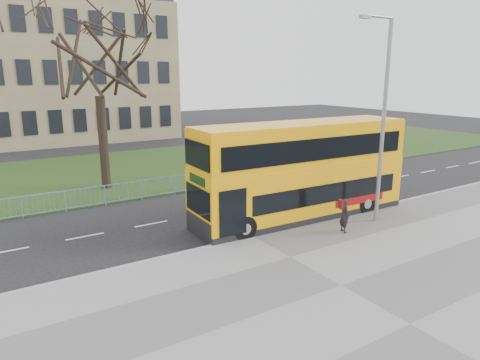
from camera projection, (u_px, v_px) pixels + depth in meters
name	position (u px, v px, depth m)	size (l,w,h in m)	color
ground	(234.00, 228.00, 19.50)	(120.00, 120.00, 0.00)	black
pavement	(341.00, 287.00, 13.94)	(80.00, 10.50, 0.12)	slate
kerb	(252.00, 237.00, 18.21)	(80.00, 0.20, 0.14)	gray
grass_verge	(132.00, 170.00, 31.24)	(80.00, 15.40, 0.08)	#203413
guard_railing	(174.00, 185.00, 24.79)	(40.00, 0.12, 1.10)	#72A4CA
bare_tree	(98.00, 77.00, 24.58)	(9.18, 9.18, 13.11)	black
civic_building	(15.00, 72.00, 44.00)	(30.00, 15.00, 14.00)	#78684C
yellow_bus	(302.00, 168.00, 20.32)	(11.01, 2.97, 4.58)	#FFA90A
pedestrian	(344.00, 215.00, 18.48)	(0.55, 0.36, 1.51)	black
street_lamp	(382.00, 115.00, 18.86)	(1.92, 0.22, 9.05)	gray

